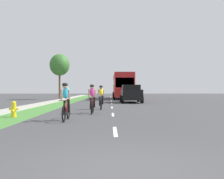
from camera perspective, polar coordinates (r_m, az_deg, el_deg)
name	(u,v)px	position (r m, az deg, el deg)	size (l,w,h in m)	color
ground_plane	(111,103)	(23.93, -0.15, -3.17)	(120.00, 120.00, 0.00)	#424244
grass_verge	(64,103)	(24.35, -11.29, -3.10)	(1.94, 70.00, 0.01)	#478438
sidewalk_concrete	(47,103)	(24.71, -15.08, -3.06)	(1.38, 70.00, 0.10)	#B2ADA3
lane_markings_center	(111,101)	(27.92, -0.21, -2.72)	(0.12, 52.71, 0.01)	white
fire_hydrant_yellow	(14,109)	(12.39, -22.05, -4.32)	(0.44, 0.38, 0.76)	yellow
cyclist_lead	(66,101)	(10.34, -10.73, -2.73)	(0.42, 1.72, 1.58)	black
cyclist_trailing	(92,99)	(13.22, -4.63, -2.15)	(0.42, 1.72, 1.58)	black
cyclist_distant	(101,97)	(16.10, -2.56, -1.78)	(0.42, 1.72, 1.58)	black
suv_black	(131,93)	(24.84, 4.43, -0.87)	(2.15, 4.70, 1.79)	black
bus_red	(122,85)	(35.18, 2.45, 1.05)	(2.78, 11.60, 3.48)	red
street_tree_near	(60,65)	(33.34, -12.19, 5.62)	(2.63, 2.63, 6.07)	brown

